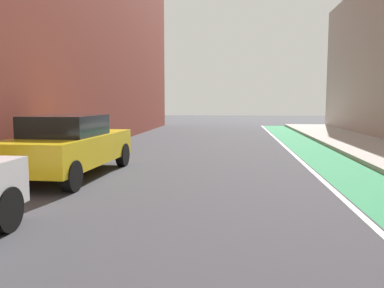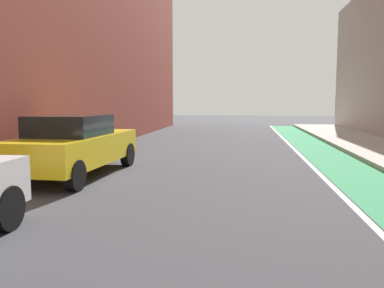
{
  "view_description": "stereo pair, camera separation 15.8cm",
  "coord_description": "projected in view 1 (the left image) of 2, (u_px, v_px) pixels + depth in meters",
  "views": [
    {
      "loc": [
        0.66,
        7.45,
        1.87
      ],
      "look_at": [
        0.01,
        13.6,
        1.21
      ],
      "focal_mm": 37.32,
      "sensor_mm": 36.0,
      "label": 1
    },
    {
      "loc": [
        0.82,
        7.47,
        1.87
      ],
      "look_at": [
        0.01,
        13.6,
        1.21
      ],
      "focal_mm": 37.32,
      "sensor_mm": 36.0,
      "label": 2
    }
  ],
  "objects": [
    {
      "name": "ground_plane",
      "position": [
        204.0,
        185.0,
        8.89
      ],
      "size": [
        88.76,
        88.76,
        0.0
      ],
      "primitive_type": "plane",
      "color": "#38383D"
    },
    {
      "name": "bike_lane_paint",
      "position": [
        348.0,
        173.0,
        10.48
      ],
      "size": [
        1.6,
        40.34,
        0.0
      ],
      "primitive_type": "cube",
      "color": "#2D8451",
      "rests_on": "ground"
    },
    {
      "name": "lane_divider_stripe",
      "position": [
        313.0,
        172.0,
        10.58
      ],
      "size": [
        0.12,
        40.34,
        0.0
      ],
      "primitive_type": "cube",
      "color": "white",
      "rests_on": "ground"
    },
    {
      "name": "parked_sedan_yellow_cab",
      "position": [
        69.0,
        145.0,
        9.9
      ],
      "size": [
        1.98,
        4.51,
        1.53
      ],
      "color": "yellow",
      "rests_on": "ground"
    }
  ]
}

